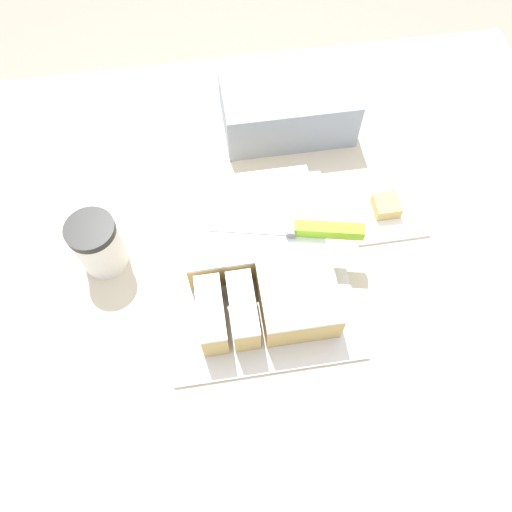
# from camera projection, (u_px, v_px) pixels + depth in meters

# --- Properties ---
(ground_plane) EXTENTS (8.00, 8.00, 0.00)m
(ground_plane) POSITION_uv_depth(u_px,v_px,m) (255.00, 383.00, 1.75)
(ground_plane) COLOR #9E9384
(countertop) EXTENTS (1.40, 1.10, 0.93)m
(countertop) POSITION_uv_depth(u_px,v_px,m) (254.00, 340.00, 1.34)
(countertop) COLOR beige
(countertop) RESTS_ON ground_plane
(cake_board) EXTENTS (0.33, 0.40, 0.01)m
(cake_board) POSITION_uv_depth(u_px,v_px,m) (256.00, 266.00, 0.92)
(cake_board) COLOR silver
(cake_board) RESTS_ON countertop
(cake) EXTENTS (0.24, 0.32, 0.07)m
(cake) POSITION_uv_depth(u_px,v_px,m) (258.00, 253.00, 0.89)
(cake) COLOR tan
(cake) RESTS_ON cake_board
(knife) EXTENTS (0.28, 0.08, 0.02)m
(knife) POSITION_uv_depth(u_px,v_px,m) (315.00, 230.00, 0.86)
(knife) COLOR silver
(knife) RESTS_ON cake
(coffee_cup) EXTENTS (0.09, 0.09, 0.12)m
(coffee_cup) POSITION_uv_depth(u_px,v_px,m) (98.00, 245.00, 0.88)
(coffee_cup) COLOR white
(coffee_cup) RESTS_ON countertop
(paper_napkin) EXTENTS (0.14, 0.14, 0.01)m
(paper_napkin) POSITION_uv_depth(u_px,v_px,m) (384.00, 210.00, 0.98)
(paper_napkin) COLOR white
(paper_napkin) RESTS_ON countertop
(brownie) EXTENTS (0.05, 0.05, 0.03)m
(brownie) POSITION_uv_depth(u_px,v_px,m) (386.00, 206.00, 0.97)
(brownie) COLOR tan
(brownie) RESTS_ON paper_napkin
(storage_box) EXTENTS (0.27, 0.17, 0.11)m
(storage_box) POSITION_uv_depth(u_px,v_px,m) (287.00, 105.00, 1.04)
(storage_box) COLOR #8C99B2
(storage_box) RESTS_ON countertop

